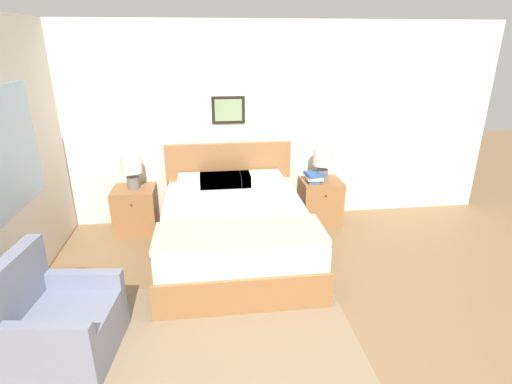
{
  "coord_description": "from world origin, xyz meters",
  "views": [
    {
      "loc": [
        -0.47,
        -2.02,
        2.36
      ],
      "look_at": [
        0.01,
        1.74,
        0.91
      ],
      "focal_mm": 28.0,
      "sensor_mm": 36.0,
      "label": 1
    }
  ],
  "objects_px": {
    "nightstand_by_door": "(320,201)",
    "armchair": "(59,324)",
    "nightstand_near_window": "(136,210)",
    "table_lamp_near_window": "(132,168)",
    "bed": "(235,230)",
    "table_lamp_by_door": "(323,161)"
  },
  "relations": [
    {
      "from": "nightstand_near_window",
      "to": "nightstand_by_door",
      "type": "distance_m",
      "value": 2.46
    },
    {
      "from": "nightstand_by_door",
      "to": "armchair",
      "type": "bearing_deg",
      "value": -140.9
    },
    {
      "from": "table_lamp_near_window",
      "to": "table_lamp_by_door",
      "type": "xyz_separation_m",
      "value": [
        2.46,
        0.0,
        0.0
      ]
    },
    {
      "from": "nightstand_by_door",
      "to": "bed",
      "type": "bearing_deg",
      "value": -146.82
    },
    {
      "from": "bed",
      "to": "nightstand_near_window",
      "type": "bearing_deg",
      "value": 146.77
    },
    {
      "from": "armchair",
      "to": "nightstand_near_window",
      "type": "bearing_deg",
      "value": -179.55
    },
    {
      "from": "bed",
      "to": "table_lamp_by_door",
      "type": "height_order",
      "value": "bed"
    },
    {
      "from": "bed",
      "to": "armchair",
      "type": "xyz_separation_m",
      "value": [
        -1.48,
        -1.4,
        -0.04
      ]
    },
    {
      "from": "bed",
      "to": "armchair",
      "type": "distance_m",
      "value": 2.04
    },
    {
      "from": "nightstand_by_door",
      "to": "table_lamp_near_window",
      "type": "xyz_separation_m",
      "value": [
        -2.46,
        0.01,
        0.57
      ]
    },
    {
      "from": "nightstand_near_window",
      "to": "nightstand_by_door",
      "type": "xyz_separation_m",
      "value": [
        2.46,
        0.0,
        0.0
      ]
    },
    {
      "from": "armchair",
      "to": "nightstand_near_window",
      "type": "height_order",
      "value": "armchair"
    },
    {
      "from": "bed",
      "to": "nightstand_by_door",
      "type": "xyz_separation_m",
      "value": [
        1.23,
        0.81,
        -0.04
      ]
    },
    {
      "from": "armchair",
      "to": "table_lamp_near_window",
      "type": "relative_size",
      "value": 2.08
    },
    {
      "from": "bed",
      "to": "armchair",
      "type": "height_order",
      "value": "bed"
    },
    {
      "from": "bed",
      "to": "nightstand_by_door",
      "type": "bearing_deg",
      "value": 33.18
    },
    {
      "from": "nightstand_near_window",
      "to": "table_lamp_near_window",
      "type": "relative_size",
      "value": 1.39
    },
    {
      "from": "bed",
      "to": "nightstand_near_window",
      "type": "relative_size",
      "value": 3.59
    },
    {
      "from": "bed",
      "to": "table_lamp_near_window",
      "type": "height_order",
      "value": "bed"
    },
    {
      "from": "table_lamp_by_door",
      "to": "armchair",
      "type": "bearing_deg",
      "value": -140.83
    },
    {
      "from": "table_lamp_near_window",
      "to": "nightstand_near_window",
      "type": "bearing_deg",
      "value": -127.57
    },
    {
      "from": "armchair",
      "to": "table_lamp_by_door",
      "type": "relative_size",
      "value": 2.08
    }
  ]
}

